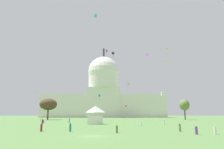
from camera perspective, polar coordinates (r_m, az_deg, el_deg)
ground_plane at (r=35.44m, az=-4.97°, el=-15.69°), size 800.00×800.00×0.00m
capitol_building at (r=218.82m, az=-2.24°, el=-5.02°), size 120.50×31.18×69.66m
event_tent at (r=76.09m, az=-4.33°, el=-10.45°), size 5.23×5.18×6.03m
tree_west_mid at (r=137.27m, az=-16.19°, el=-7.45°), size 14.08×14.18×12.46m
tree_east_mid at (r=137.81m, az=18.29°, el=-7.52°), size 7.84×8.55×11.96m
person_red_front_right at (r=85.96m, az=-17.34°, el=-11.56°), size 0.49×0.49×1.48m
person_olive_back_right at (r=40.95m, az=1.26°, el=-14.03°), size 0.53×0.53×1.48m
person_teal_aisle_center at (r=45.01m, az=-10.78°, el=-13.39°), size 0.52×0.52×1.68m
person_maroon_front_left at (r=46.48m, az=-17.87°, el=-13.02°), size 0.55×0.55×1.62m
person_purple_deep_crowd at (r=40.82m, az=21.05°, el=-13.40°), size 0.49×0.49×1.48m
person_white_near_tree_east at (r=77.24m, az=13.35°, el=-11.93°), size 0.66×0.66×1.56m
person_white_back_left at (r=98.00m, az=-18.02°, el=-11.23°), size 0.47×0.47×1.73m
person_navy_edge_west at (r=81.18m, az=-17.63°, el=-11.58°), size 0.41×0.41×1.71m
person_white_mid_left at (r=41.82m, az=25.18°, el=-12.97°), size 0.45×0.45×1.56m
person_teal_near_tree_west at (r=89.74m, az=-11.04°, el=-11.68°), size 0.47×0.47×1.71m
person_white_front_center at (r=62.87m, az=7.55°, el=-12.60°), size 0.63×0.63×1.52m
person_olive_near_tent at (r=46.44m, az=17.22°, el=-13.07°), size 0.49×0.49×1.57m
kite_white_low at (r=75.56m, az=12.94°, el=-4.84°), size 0.98×1.05×1.21m
kite_gold_mid at (r=135.67m, az=13.68°, el=3.38°), size 0.61×0.60×1.30m
kite_lime_high at (r=123.04m, az=14.06°, el=6.57°), size 0.81×0.86×0.97m
kite_cyan_high at (r=79.32m, az=-4.26°, el=14.97°), size 1.07×0.22×1.52m
kite_violet_mid at (r=102.83m, az=9.11°, el=5.13°), size 0.95×0.99×2.72m
kite_magenta_high at (r=159.77m, az=-1.38°, el=6.18°), size 1.30×1.37×4.54m
kite_yellow_low at (r=82.19m, az=7.65°, el=-5.08°), size 0.70×1.15×4.45m
kite_pink_mid at (r=179.61m, az=4.41°, el=-2.54°), size 0.96×0.97×2.73m
kite_black_mid at (r=106.50m, az=0.28°, el=5.52°), size 1.34×1.29×3.70m
kite_blue_low at (r=196.23m, az=-4.72°, el=-6.22°), size 1.73×1.48×2.79m
kite_orange_high at (r=172.62m, az=-7.22°, el=4.67°), size 0.65×0.63×1.40m
kite_red_low at (r=183.65m, az=3.65°, el=-8.16°), size 1.52×1.51×2.68m
kite_green_low at (r=92.42m, az=4.13°, el=-2.58°), size 0.66×0.95×3.94m
kite_turquoise_low at (r=110.27m, az=-3.35°, el=-5.46°), size 1.38×1.33×3.21m
kite_white_low_b at (r=129.96m, az=-18.94°, el=-4.09°), size 0.49×0.71×2.77m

